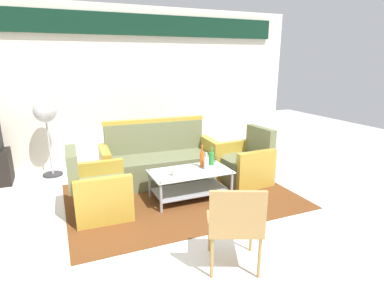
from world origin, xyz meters
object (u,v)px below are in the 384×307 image
armchair_left (99,192)px  bottle_green (211,158)px  armchair_right (245,164)px  wicker_chair (235,221)px  pedestal_fan (45,116)px  couch (160,162)px  coffee_table (190,180)px  bottle_orange (202,159)px  bottle_clear (206,163)px  cup (175,172)px

armchair_left → bottle_green: bearing=95.9°
armchair_right → wicker_chair: bearing=141.9°
pedestal_fan → armchair_left: bearing=-72.9°
armchair_left → bottle_green: size_ratio=3.31×
couch → coffee_table: couch is taller
couch → pedestal_fan: bearing=-28.7°
couch → bottle_orange: bearing=121.2°
armchair_left → bottle_green: armchair_left is taller
bottle_clear → wicker_chair: bearing=-106.8°
cup → armchair_left: bearing=172.7°
coffee_table → bottle_orange: (0.22, 0.10, 0.26)m
couch → coffee_table: 0.85m
bottle_clear → wicker_chair: size_ratio=0.29×
bottle_orange → wicker_chair: size_ratio=0.38×
bottle_clear → cup: 0.50m
couch → bottle_orange: size_ratio=5.71×
bottle_orange → coffee_table: bearing=-156.1°
bottle_clear → bottle_orange: bottle_orange is taller
bottle_green → wicker_chair: bearing=-110.0°
bottle_green → cup: size_ratio=2.57×
armchair_right → pedestal_fan: bearing=58.3°
couch → armchair_right: couch is taller
couch → coffee_table: bearing=104.4°
armchair_left → bottle_green: 1.63m
bottle_clear → pedestal_fan: pedestal_fan is taller
bottle_clear → wicker_chair: wicker_chair is taller
armchair_left → bottle_orange: bearing=94.8°
bottle_clear → pedestal_fan: 2.74m
couch → bottle_green: 0.91m
bottle_clear → couch: bearing=116.0°
coffee_table → armchair_right: bearing=14.2°
armchair_left → cup: size_ratio=8.50×
cup → bottle_clear: bearing=8.9°
coffee_table → wicker_chair: size_ratio=1.31×
bottle_clear → bottle_green: size_ratio=0.95×
armchair_left → bottle_clear: armchair_left is taller
armchair_left → bottle_clear: (1.46, -0.05, 0.21)m
bottle_clear → coffee_table: bearing=176.6°
armchair_right → coffee_table: armchair_right is taller
bottle_clear → bottle_orange: 0.12m
couch → bottle_green: couch is taller
bottle_green → wicker_chair: (-0.64, -1.75, -0.01)m
cup → wicker_chair: size_ratio=0.12×
armchair_right → bottle_clear: armchair_right is taller
couch → wicker_chair: size_ratio=2.18×
pedestal_fan → wicker_chair: bearing=-65.9°
bottle_orange → bottle_clear: bearing=-84.1°
armchair_right → bottle_orange: size_ratio=2.66×
bottle_green → armchair_left: bearing=-176.3°
wicker_chair → pedestal_fan: bearing=137.7°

